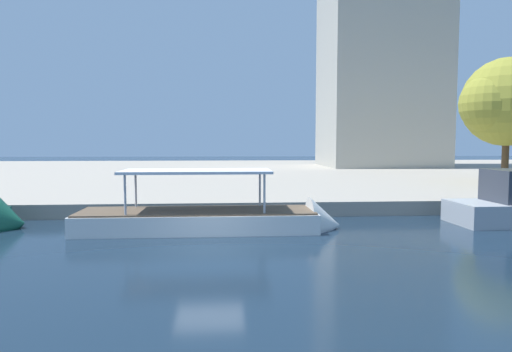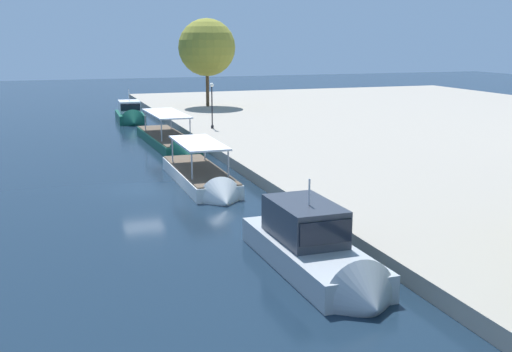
{
  "view_description": "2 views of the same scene",
  "coord_description": "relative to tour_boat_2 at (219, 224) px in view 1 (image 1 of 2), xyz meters",
  "views": [
    {
      "loc": [
        0.56,
        -16.19,
        3.98
      ],
      "look_at": [
        2.22,
        7.09,
        2.22
      ],
      "focal_mm": 31.49,
      "sensor_mm": 36.0,
      "label": 1
    },
    {
      "loc": [
        39.13,
        -5.68,
        9.49
      ],
      "look_at": [
        6.85,
        5.3,
        1.93
      ],
      "focal_mm": 44.25,
      "sensor_mm": 36.0,
      "label": 2
    }
  ],
  "objects": [
    {
      "name": "tree_0",
      "position": [
        21.63,
        13.1,
        6.68
      ],
      "size": [
        7.23,
        6.77,
        9.66
      ],
      "color": "#4C3823",
      "rests_on": "dock_promenade"
    },
    {
      "name": "tour_boat_2",
      "position": [
        0.0,
        0.0,
        0.0
      ],
      "size": [
        11.81,
        2.94,
        3.86
      ],
      "rotation": [
        0.0,
        0.0,
        0.0
      ],
      "color": "silver",
      "rests_on": "ground_plane"
    },
    {
      "name": "ground_plane",
      "position": [
        -0.33,
        -3.87,
        -0.31
      ],
      "size": [
        220.0,
        220.0,
        0.0
      ],
      "primitive_type": "plane",
      "color": "#142333"
    },
    {
      "name": "dock_promenade",
      "position": [
        -0.33,
        30.85,
        0.09
      ],
      "size": [
        120.0,
        55.0,
        0.79
      ],
      "primitive_type": "cube",
      "color": "gray",
      "rests_on": "ground_plane"
    }
  ]
}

